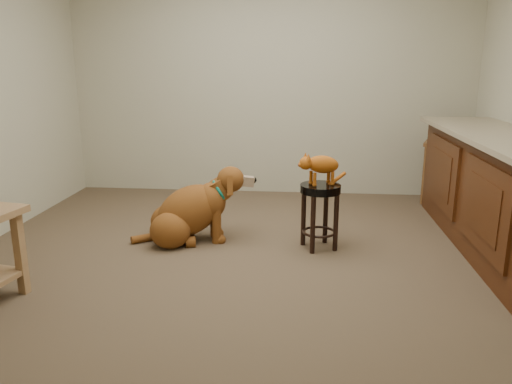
# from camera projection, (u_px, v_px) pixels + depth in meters

# --- Properties ---
(floor) EXTENTS (4.50, 4.00, 0.01)m
(floor) POSITION_uv_depth(u_px,v_px,m) (253.00, 254.00, 3.96)
(floor) COLOR brown
(floor) RESTS_ON ground
(room_shell) EXTENTS (4.54, 4.04, 2.62)m
(room_shell) POSITION_uv_depth(u_px,v_px,m) (253.00, 33.00, 3.53)
(room_shell) COLOR #B2AD90
(room_shell) RESTS_ON ground
(cabinet_run) EXTENTS (0.70, 2.56, 0.94)m
(cabinet_run) POSITION_uv_depth(u_px,v_px,m) (500.00, 197.00, 3.96)
(cabinet_run) COLOR #4A230D
(cabinet_run) RESTS_ON ground
(padded_stool) EXTENTS (0.36, 0.36, 0.53)m
(padded_stool) POSITION_uv_depth(u_px,v_px,m) (320.00, 203.00, 4.01)
(padded_stool) COLOR black
(padded_stool) RESTS_ON ground
(wood_stool) EXTENTS (0.46, 0.46, 0.66)m
(wood_stool) POSITION_uv_depth(u_px,v_px,m) (440.00, 172.00, 5.34)
(wood_stool) COLOR brown
(wood_stool) RESTS_ON ground
(golden_retriever) EXTENTS (1.05, 0.60, 0.68)m
(golden_retriever) POSITION_uv_depth(u_px,v_px,m) (191.00, 212.00, 4.20)
(golden_retriever) COLOR brown
(golden_retriever) RESTS_ON ground
(tabby_kitten) EXTENTS (0.40, 0.29, 0.29)m
(tabby_kitten) POSITION_uv_depth(u_px,v_px,m) (320.00, 166.00, 3.93)
(tabby_kitten) COLOR #9E4B0F
(tabby_kitten) RESTS_ON padded_stool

